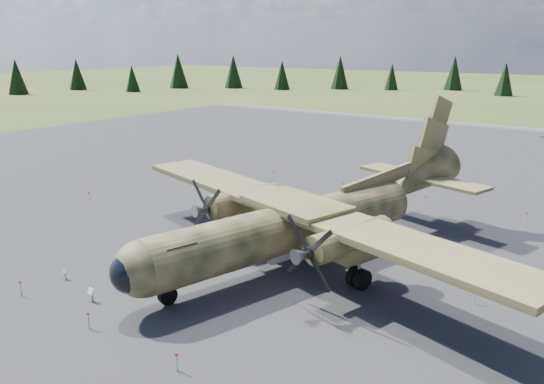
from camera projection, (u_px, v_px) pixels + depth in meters
The scene contains 7 objects.
ground at pixel (234, 240), 37.43m from camera, with size 500.00×500.00×0.00m, color #58622B.
apron at pixel (309, 206), 45.27m from camera, with size 120.00×120.00×0.04m, color slate.
transport_plane at pixel (309, 215), 33.25m from camera, with size 30.98×27.68×10.31m.
info_placard_left at pixel (64, 272), 31.04m from camera, with size 0.44×0.27×0.64m.
info_placard_right at pixel (91, 293), 28.35m from camera, with size 0.49×0.26×0.74m.
barrier_fence at pixel (229, 232), 37.49m from camera, with size 33.12×29.62×0.85m.
treeline at pixel (227, 166), 38.44m from camera, with size 289.61×290.55×10.98m.
Camera 1 is at (22.61, -27.07, 13.25)m, focal length 35.00 mm.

